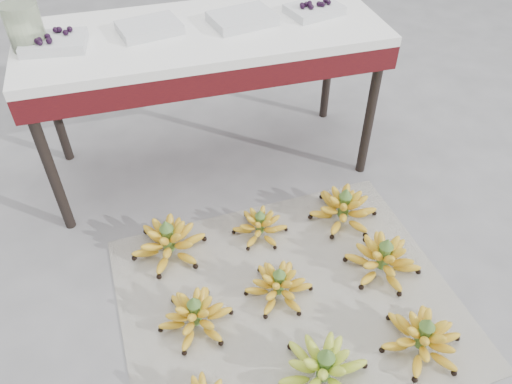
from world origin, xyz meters
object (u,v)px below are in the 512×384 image
object	(u,v)px
glass_jar	(24,26)
bunch_front_center	(324,369)
bunch_mid_right	(383,259)
bunch_back_center	(260,226)
tray_left	(149,28)
newspaper_mat	(289,301)
tray_right	(242,18)
bunch_mid_center	(279,285)
tray_far_left	(54,42)
tray_far_right	(314,9)
bunch_mid_left	(195,315)
vendor_table	(204,47)
bunch_front_right	(422,338)
bunch_back_right	(344,209)
bunch_back_left	(169,241)

from	to	relation	value
glass_jar	bunch_front_center	bearing A→B (deg)	-57.91
bunch_front_center	bunch_mid_right	bearing A→B (deg)	64.61
bunch_back_center	tray_left	size ratio (longest dim) A/B	1.13
newspaper_mat	tray_right	distance (m)	1.16
bunch_mid_center	tray_right	world-z (taller)	tray_right
tray_far_left	tray_left	size ratio (longest dim) A/B	0.96
bunch_mid_center	tray_far_right	size ratio (longest dim) A/B	1.27
tray_left	tray_far_right	xyz separation A→B (m)	(0.70, -0.02, 0.00)
bunch_mid_left	vendor_table	bearing A→B (deg)	76.17
bunch_front_right	bunch_back_center	xyz separation A→B (m)	(-0.39, 0.68, -0.01)
bunch_mid_left	tray_far_left	xyz separation A→B (m)	(-0.32, 0.89, 0.68)
bunch_mid_center	bunch_back_right	bearing A→B (deg)	57.02
tray_far_left	bunch_mid_right	bearing A→B (deg)	-37.77
bunch_mid_left	tray_far_left	distance (m)	1.16
bunch_front_center	bunch_back_left	bearing A→B (deg)	141.87
tray_right	glass_jar	bearing A→B (deg)	179.17
bunch_front_center	bunch_mid_center	size ratio (longest dim) A/B	1.21
bunch_mid_center	vendor_table	world-z (taller)	vendor_table
bunch_front_right	bunch_mid_center	bearing A→B (deg)	148.29
bunch_front_right	tray_left	world-z (taller)	tray_left
glass_jar	tray_far_left	bearing A→B (deg)	-14.81
bunch_mid_center	bunch_back_right	size ratio (longest dim) A/B	0.86
tray_far_right	glass_jar	world-z (taller)	glass_jar
bunch_mid_right	bunch_back_center	distance (m)	0.53
bunch_mid_right	vendor_table	size ratio (longest dim) A/B	0.23
bunch_mid_left	tray_far_right	distance (m)	1.36
bunch_back_right	tray_left	world-z (taller)	tray_left
bunch_front_center	bunch_back_left	xyz separation A→B (m)	(-0.41, 0.70, -0.00)
bunch_back_left	bunch_back_center	distance (m)	0.39
glass_jar	bunch_mid_left	bearing A→B (deg)	-65.83
tray_far_left	glass_jar	xyz separation A→B (m)	(-0.09, 0.02, 0.06)
bunch_mid_center	tray_far_left	xyz separation A→B (m)	(-0.65, 0.85, 0.68)
bunch_front_center	tray_far_right	xyz separation A→B (m)	(0.38, 1.23, 0.67)
bunch_back_left	glass_jar	bearing A→B (deg)	128.07
newspaper_mat	bunch_mid_left	size ratio (longest dim) A/B	4.51
bunch_front_right	tray_far_left	distance (m)	1.74
tray_far_left	tray_right	size ratio (longest dim) A/B	0.89
bunch_mid_center	bunch_front_right	bearing A→B (deg)	-21.75
tray_left	vendor_table	bearing A→B (deg)	-6.27
glass_jar	tray_right	bearing A→B (deg)	-0.83
bunch_mid_left	bunch_back_left	distance (m)	0.37
bunch_mid_right	newspaper_mat	bearing A→B (deg)	175.01
bunch_front_right	bunch_back_center	size ratio (longest dim) A/B	1.07
bunch_back_center	bunch_back_right	world-z (taller)	bunch_back_right
tray_left	glass_jar	world-z (taller)	glass_jar
vendor_table	tray_right	size ratio (longest dim) A/B	5.19
bunch_back_left	bunch_back_center	size ratio (longest dim) A/B	1.06
tray_far_right	bunch_front_center	bearing A→B (deg)	-107.09
bunch_front_center	tray_left	xyz separation A→B (m)	(-0.32, 1.25, 0.67)
tray_far_left	tray_right	xyz separation A→B (m)	(0.75, 0.01, -0.00)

